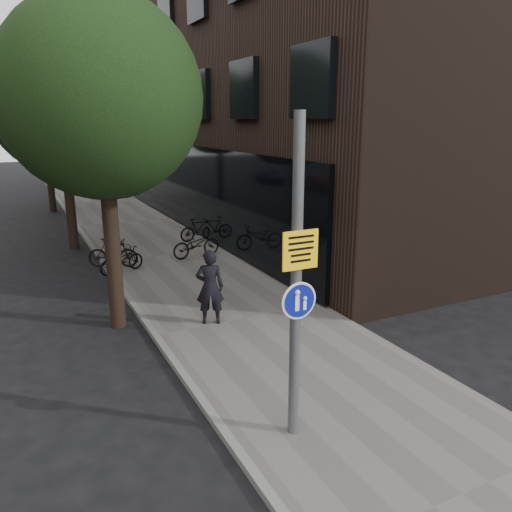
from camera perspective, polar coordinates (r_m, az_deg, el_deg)
ground at (r=9.67m, az=6.09°, el=-14.72°), size 120.00×120.00×0.00m
sidewalk at (r=18.32m, az=-10.08°, el=-0.02°), size 4.50×60.00×0.12m
curb_edge at (r=17.86m, az=-17.01°, el=-0.84°), size 0.15×60.00×0.13m
building_right_dark_brick at (r=32.10m, az=-2.16°, el=22.75°), size 12.00×40.00×18.00m
street_tree_near at (r=11.85m, az=-17.00°, el=16.04°), size 4.40×4.40×7.50m
street_tree_mid at (r=20.27m, az=-21.24°, el=15.12°), size 5.00×5.00×7.80m
street_tree_far at (r=29.24m, az=-23.04°, el=14.69°), size 5.00×5.00×7.80m
signpost at (r=7.18m, az=4.60°, el=-3.11°), size 0.56×0.16×4.83m
pedestrian at (r=11.80m, az=-5.29°, el=-3.55°), size 0.77×0.64×1.81m
parked_bike_facade_near at (r=17.72m, az=-6.85°, el=1.38°), size 1.88×0.90×0.95m
parked_bike_facade_far at (r=20.15m, az=-6.63°, el=3.04°), size 1.57×0.56×0.92m
parked_bike_curb_near at (r=16.38m, az=-15.13°, el=-0.44°), size 1.66×1.11×0.83m
parked_bike_curb_far at (r=17.02m, az=-16.05°, el=0.35°), size 1.67×1.10×0.98m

